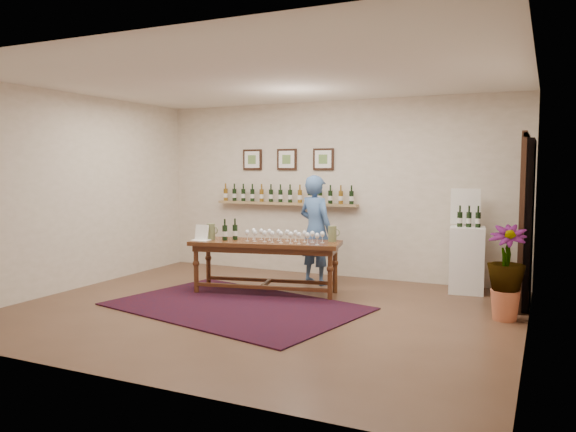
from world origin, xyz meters
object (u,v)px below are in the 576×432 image
at_px(tasting_table, 266,249).
at_px(display_pedestal, 467,260).
at_px(person, 316,230).
at_px(potted_plant, 506,272).

distance_m(tasting_table, display_pedestal, 2.82).
bearing_deg(person, potted_plant, -179.48).
bearing_deg(tasting_table, person, 53.78).
height_order(tasting_table, person, person).
bearing_deg(potted_plant, tasting_table, 178.63).
bearing_deg(person, display_pedestal, -150.83).
xyz_separation_m(potted_plant, person, (-2.73, 0.95, 0.26)).
height_order(tasting_table, display_pedestal, display_pedestal).
distance_m(tasting_table, potted_plant, 3.13).
relative_size(tasting_table, display_pedestal, 2.33).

